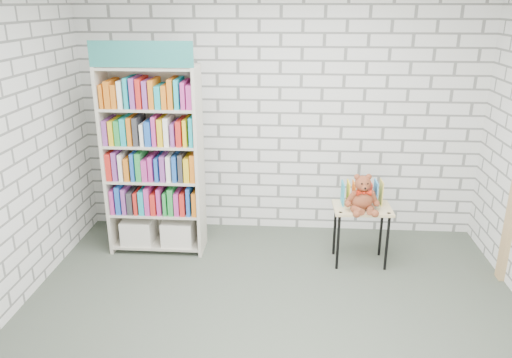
{
  "coord_description": "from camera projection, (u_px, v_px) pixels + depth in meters",
  "views": [
    {
      "loc": [
        0.13,
        -3.53,
        2.59
      ],
      "look_at": [
        -0.19,
        0.95,
        0.98
      ],
      "focal_mm": 35.0,
      "sensor_mm": 36.0,
      "label": 1
    }
  ],
  "objects": [
    {
      "name": "display_table",
      "position": [
        362.0,
        215.0,
        5.07
      ],
      "size": [
        0.59,
        0.42,
        0.62
      ],
      "color": "#DAC383",
      "rests_on": "ground"
    },
    {
      "name": "teddy_bear",
      "position": [
        362.0,
        197.0,
        4.9
      ],
      "size": [
        0.35,
        0.33,
        0.38
      ],
      "color": "brown",
      "rests_on": "display_table"
    },
    {
      "name": "bookshelf",
      "position": [
        154.0,
        160.0,
        5.21
      ],
      "size": [
        1.0,
        0.39,
        2.24
      ],
      "color": "beige",
      "rests_on": "ground"
    },
    {
      "name": "ground",
      "position": [
        271.0,
        327.0,
        4.19
      ],
      "size": [
        4.5,
        4.5,
        0.0
      ],
      "primitive_type": "plane",
      "color": "#444D41",
      "rests_on": "ground"
    },
    {
      "name": "table_books",
      "position": [
        362.0,
        193.0,
        5.09
      ],
      "size": [
        0.41,
        0.19,
        0.24
      ],
      "color": "teal",
      "rests_on": "display_table"
    },
    {
      "name": "room_shell",
      "position": [
        273.0,
        119.0,
        3.59
      ],
      "size": [
        4.52,
        4.02,
        2.81
      ],
      "color": "silver",
      "rests_on": "ground"
    }
  ]
}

